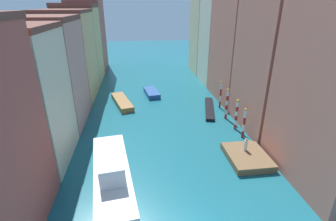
{
  "coord_description": "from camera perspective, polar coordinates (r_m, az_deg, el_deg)",
  "views": [
    {
      "loc": [
        -3.0,
        -12.34,
        14.94
      ],
      "look_at": [
        1.03,
        18.91,
        1.5
      ],
      "focal_mm": 26.81,
      "sensor_mm": 36.0,
      "label": 1
    }
  ],
  "objects": [
    {
      "name": "building_left_2",
      "position": [
        35.49,
        -25.28,
        7.74
      ],
      "size": [
        7.52,
        9.46,
        13.7
      ],
      "color": "tan",
      "rests_on": "ground"
    },
    {
      "name": "building_left_4",
      "position": [
        55.02,
        -19.33,
        14.15
      ],
      "size": [
        7.52,
        9.48,
        15.1
      ],
      "color": "#DBB77A",
      "rests_on": "ground"
    },
    {
      "name": "mooring_pole_3",
      "position": [
        39.18,
        11.87,
        3.62
      ],
      "size": [
        0.3,
        0.3,
        4.31
      ],
      "color": "red",
      "rests_on": "ground"
    },
    {
      "name": "gondola_black",
      "position": [
        38.85,
        9.39,
        0.47
      ],
      "size": [
        3.31,
        8.68,
        0.4
      ],
      "color": "black",
      "rests_on": "ground"
    },
    {
      "name": "building_left_5",
      "position": [
        64.14,
        -18.03,
        17.97
      ],
      "size": [
        7.52,
        9.6,
        20.75
      ],
      "color": "#B25147",
      "rests_on": "ground"
    },
    {
      "name": "ground_plane",
      "position": [
        39.87,
        -2.49,
        1.07
      ],
      "size": [
        154.0,
        154.0,
        0.0
      ],
      "primitive_type": "plane",
      "color": "#196070"
    },
    {
      "name": "motorboat_0",
      "position": [
        44.66,
        -3.72,
        4.05
      ],
      "size": [
        2.74,
        5.43,
        0.8
      ],
      "color": "#234C93",
      "rests_on": "ground"
    },
    {
      "name": "mooring_pole_1",
      "position": [
        32.9,
        15.31,
        -0.79
      ],
      "size": [
        0.38,
        0.38,
        4.04
      ],
      "color": "red",
      "rests_on": "ground"
    },
    {
      "name": "building_right_1",
      "position": [
        33.33,
        23.75,
        10.63
      ],
      "size": [
        7.52,
        9.93,
        17.65
      ],
      "color": "#C6705B",
      "rests_on": "ground"
    },
    {
      "name": "waterfront_dock",
      "position": [
        27.64,
        17.51,
        -9.97
      ],
      "size": [
        4.0,
        5.12,
        0.7
      ],
      "color": "brown",
      "rests_on": "ground"
    },
    {
      "name": "building_left_3",
      "position": [
        45.25,
        -21.65,
        11.55
      ],
      "size": [
        7.52,
        10.96,
        14.19
      ],
      "color": "#DBB77A",
      "rests_on": "ground"
    },
    {
      "name": "person_on_dock",
      "position": [
        27.68,
        17.27,
        -7.41
      ],
      "size": [
        0.36,
        0.36,
        1.46
      ],
      "color": "white",
      "rests_on": "waterfront_dock"
    },
    {
      "name": "building_right_4",
      "position": [
        60.27,
        9.48,
        18.58
      ],
      "size": [
        7.52,
        8.78,
        20.97
      ],
      "color": "beige",
      "rests_on": "ground"
    },
    {
      "name": "building_right_2",
      "position": [
        42.66,
        16.77,
        16.4
      ],
      "size": [
        7.52,
        11.46,
        21.28
      ],
      "color": "#C6705B",
      "rests_on": "ground"
    },
    {
      "name": "building_left_1",
      "position": [
        27.24,
        -30.56,
        2.19
      ],
      "size": [
        7.52,
        8.55,
        13.39
      ],
      "color": "beige",
      "rests_on": "ground"
    },
    {
      "name": "vaporetto_white",
      "position": [
        23.86,
        -12.72,
        -13.18
      ],
      "size": [
        4.83,
        12.85,
        2.94
      ],
      "color": "white",
      "rests_on": "ground"
    },
    {
      "name": "motorboat_1",
      "position": [
        41.05,
        -10.41,
        1.95
      ],
      "size": [
        3.97,
        8.09,
        0.78
      ],
      "color": "olive",
      "rests_on": "ground"
    },
    {
      "name": "building_right_3",
      "position": [
        52.01,
        12.17,
        16.04
      ],
      "size": [
        7.52,
        8.28,
        17.96
      ],
      "color": "beige",
      "rests_on": "ground"
    },
    {
      "name": "mooring_pole_0",
      "position": [
        31.04,
        16.93,
        -2.69
      ],
      "size": [
        0.34,
        0.34,
        3.83
      ],
      "color": "red",
      "rests_on": "ground"
    },
    {
      "name": "mooring_pole_2",
      "position": [
        35.54,
        13.24,
        1.54
      ],
      "size": [
        0.37,
        0.37,
        4.39
      ],
      "color": "red",
      "rests_on": "ground"
    }
  ]
}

